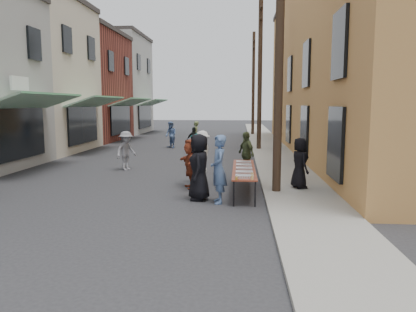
# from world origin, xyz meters

# --- Properties ---
(ground) EXTENTS (120.00, 120.00, 0.00)m
(ground) POSITION_xyz_m (0.00, 0.00, 0.00)
(ground) COLOR #28282B
(ground) RESTS_ON ground
(sidewalk) EXTENTS (2.20, 60.00, 0.10)m
(sidewalk) POSITION_xyz_m (5.00, 15.00, 0.05)
(sidewalk) COLOR gray
(sidewalk) RESTS_ON ground
(storefront_row) EXTENTS (8.00, 37.00, 9.00)m
(storefront_row) POSITION_xyz_m (-10.00, 14.96, 4.12)
(storefront_row) COLOR maroon
(storefront_row) RESTS_ON ground
(building_ochre) EXTENTS (10.00, 28.00, 10.00)m
(building_ochre) POSITION_xyz_m (11.10, 14.00, 5.00)
(building_ochre) COLOR #C08344
(building_ochre) RESTS_ON ground
(utility_pole_near) EXTENTS (0.26, 0.26, 9.00)m
(utility_pole_near) POSITION_xyz_m (4.30, 3.00, 4.50)
(utility_pole_near) COLOR #2D2116
(utility_pole_near) RESTS_ON ground
(utility_pole_mid) EXTENTS (0.26, 0.26, 9.00)m
(utility_pole_mid) POSITION_xyz_m (4.30, 15.00, 4.50)
(utility_pole_mid) COLOR #2D2116
(utility_pole_mid) RESTS_ON ground
(utility_pole_far) EXTENTS (0.26, 0.26, 9.00)m
(utility_pole_far) POSITION_xyz_m (4.30, 27.00, 4.50)
(utility_pole_far) COLOR #2D2116
(utility_pole_far) RESTS_ON ground
(serving_table) EXTENTS (0.70, 4.00, 0.75)m
(serving_table) POSITION_xyz_m (3.29, 3.22, 0.71)
(serving_table) COLOR maroon
(serving_table) RESTS_ON ground
(catering_tray_sausage) EXTENTS (0.50, 0.33, 0.08)m
(catering_tray_sausage) POSITION_xyz_m (3.29, 1.57, 0.79)
(catering_tray_sausage) COLOR maroon
(catering_tray_sausage) RESTS_ON serving_table
(catering_tray_foil_b) EXTENTS (0.50, 0.33, 0.08)m
(catering_tray_foil_b) POSITION_xyz_m (3.29, 2.22, 0.79)
(catering_tray_foil_b) COLOR #B2B2B7
(catering_tray_foil_b) RESTS_ON serving_table
(catering_tray_buns) EXTENTS (0.50, 0.33, 0.08)m
(catering_tray_buns) POSITION_xyz_m (3.29, 2.92, 0.79)
(catering_tray_buns) COLOR tan
(catering_tray_buns) RESTS_ON serving_table
(catering_tray_foil_d) EXTENTS (0.50, 0.33, 0.08)m
(catering_tray_foil_d) POSITION_xyz_m (3.29, 3.62, 0.79)
(catering_tray_foil_d) COLOR #B2B2B7
(catering_tray_foil_d) RESTS_ON serving_table
(catering_tray_buns_end) EXTENTS (0.50, 0.33, 0.08)m
(catering_tray_buns_end) POSITION_xyz_m (3.29, 4.32, 0.79)
(catering_tray_buns_end) COLOR tan
(catering_tray_buns_end) RESTS_ON serving_table
(condiment_jar_a) EXTENTS (0.07, 0.07, 0.08)m
(condiment_jar_a) POSITION_xyz_m (3.07, 1.27, 0.79)
(condiment_jar_a) COLOR #A57F26
(condiment_jar_a) RESTS_ON serving_table
(condiment_jar_b) EXTENTS (0.07, 0.07, 0.08)m
(condiment_jar_b) POSITION_xyz_m (3.07, 1.37, 0.79)
(condiment_jar_b) COLOR #A57F26
(condiment_jar_b) RESTS_ON serving_table
(condiment_jar_c) EXTENTS (0.07, 0.07, 0.08)m
(condiment_jar_c) POSITION_xyz_m (3.07, 1.47, 0.79)
(condiment_jar_c) COLOR #A57F26
(condiment_jar_c) RESTS_ON serving_table
(cup_stack) EXTENTS (0.08, 0.08, 0.12)m
(cup_stack) POSITION_xyz_m (3.49, 1.32, 0.81)
(cup_stack) COLOR tan
(cup_stack) RESTS_ON serving_table
(guest_front_a) EXTENTS (0.68, 0.98, 1.93)m
(guest_front_a) POSITION_xyz_m (1.98, 2.05, 0.96)
(guest_front_a) COLOR black
(guest_front_a) RESTS_ON ground
(guest_front_b) EXTENTS (0.58, 0.77, 1.93)m
(guest_front_b) POSITION_xyz_m (2.57, 1.72, 0.96)
(guest_front_b) COLOR #4A638F
(guest_front_b) RESTS_ON ground
(guest_front_c) EXTENTS (0.74, 0.91, 1.73)m
(guest_front_c) POSITION_xyz_m (1.60, 4.58, 0.87)
(guest_front_c) COLOR teal
(guest_front_c) RESTS_ON ground
(guest_front_d) EXTENTS (0.88, 1.23, 1.71)m
(guest_front_d) POSITION_xyz_m (1.66, 6.66, 0.86)
(guest_front_d) COLOR silver
(guest_front_d) RESTS_ON ground
(guest_front_e) EXTENTS (0.88, 1.08, 1.72)m
(guest_front_e) POSITION_xyz_m (3.40, 6.16, 0.86)
(guest_front_e) COLOR #4A5732
(guest_front_e) RESTS_ON ground
(guest_queue_back) EXTENTS (0.94, 1.60, 1.65)m
(guest_queue_back) POSITION_xyz_m (1.55, 3.69, 0.82)
(guest_queue_back) COLOR maroon
(guest_queue_back) RESTS_ON ground
(server) EXTENTS (0.74, 0.91, 1.61)m
(server) POSITION_xyz_m (5.06, 3.50, 0.91)
(server) COLOR black
(server) RESTS_ON sidewalk
(passerby_left) EXTENTS (1.06, 1.22, 1.64)m
(passerby_left) POSITION_xyz_m (-1.62, 7.18, 0.82)
(passerby_left) COLOR gray
(passerby_left) RESTS_ON ground
(passerby_mid) EXTENTS (0.89, 0.42, 1.48)m
(passerby_mid) POSITION_xyz_m (0.60, 13.09, 0.74)
(passerby_mid) COLOR black
(passerby_mid) RESTS_ON ground
(passerby_right) EXTENTS (0.48, 0.67, 1.71)m
(passerby_right) POSITION_xyz_m (0.39, 15.68, 0.85)
(passerby_right) COLOR #5F6E40
(passerby_right) RESTS_ON ground
(passerby_far) EXTENTS (1.02, 1.03, 1.68)m
(passerby_far) POSITION_xyz_m (-1.17, 15.72, 0.84)
(passerby_far) COLOR #5673A7
(passerby_far) RESTS_ON ground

